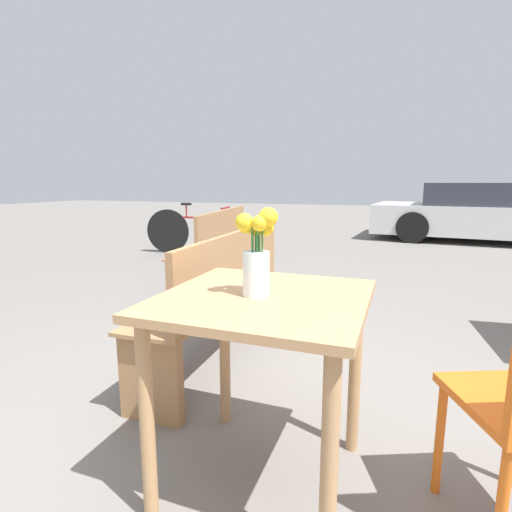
% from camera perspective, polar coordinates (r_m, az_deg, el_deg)
% --- Properties ---
extents(ground_plane, '(40.00, 40.00, 0.00)m').
position_cam_1_polar(ground_plane, '(1.79, 1.04, -29.22)').
color(ground_plane, slate).
extents(table_front, '(0.73, 0.74, 0.75)m').
position_cam_1_polar(table_front, '(1.48, 1.12, -10.47)').
color(table_front, tan).
rests_on(table_front, ground_plane).
extents(flower_vase, '(0.14, 0.12, 0.31)m').
position_cam_1_polar(flower_vase, '(1.39, 0.11, -0.36)').
color(flower_vase, silver).
rests_on(flower_vase, table_front).
extents(bench_near, '(0.40, 1.57, 0.85)m').
position_cam_1_polar(bench_near, '(2.53, -4.69, -5.27)').
color(bench_near, '#9E7047').
rests_on(bench_near, ground_plane).
extents(bench_middle, '(0.60, 1.76, 0.85)m').
position_cam_1_polar(bench_middle, '(4.46, -5.71, 1.63)').
color(bench_middle, '#9E7047').
rests_on(bench_middle, ground_plane).
extents(bicycle, '(1.74, 0.46, 0.83)m').
position_cam_1_polar(bicycle, '(6.57, -8.27, 3.57)').
color(bicycle, black).
rests_on(bicycle, ground_plane).
extents(parked_car, '(4.39, 2.23, 1.14)m').
position_cam_1_polar(parked_car, '(9.15, 30.18, 5.31)').
color(parked_car, silver).
rests_on(parked_car, ground_plane).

